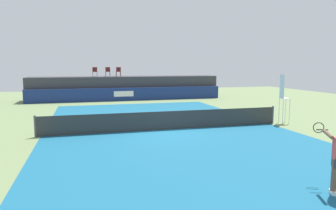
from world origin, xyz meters
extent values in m
plane|color=#6B7F51|center=(0.00, 3.00, 0.00)|extent=(48.00, 48.00, 0.00)
cube|color=#16597A|center=(0.00, 0.00, 0.00)|extent=(12.00, 22.00, 0.00)
cube|color=navy|center=(0.00, 13.50, 0.60)|extent=(18.00, 0.20, 1.20)
cube|color=white|center=(-0.45, 13.39, 0.66)|extent=(1.80, 0.02, 0.50)
cube|color=#38383D|center=(0.00, 15.30, 1.10)|extent=(18.00, 2.80, 2.20)
cylinder|color=#561919|center=(-2.69, 15.73, 2.42)|extent=(0.04, 0.04, 0.44)
cylinder|color=#561919|center=(-3.09, 15.75, 2.42)|extent=(0.04, 0.04, 0.44)
cylinder|color=#561919|center=(-2.71, 15.33, 2.42)|extent=(0.04, 0.04, 0.44)
cylinder|color=#561919|center=(-3.11, 15.35, 2.42)|extent=(0.04, 0.04, 0.44)
cube|color=#561919|center=(-2.90, 15.54, 2.66)|extent=(0.46, 0.46, 0.03)
cube|color=#561919|center=(-2.91, 15.33, 2.88)|extent=(0.44, 0.04, 0.42)
cylinder|color=#561919|center=(-1.48, 15.67, 2.42)|extent=(0.04, 0.04, 0.44)
cylinder|color=#561919|center=(-1.88, 15.69, 2.42)|extent=(0.04, 0.04, 0.44)
cylinder|color=#561919|center=(-1.49, 15.27, 2.42)|extent=(0.04, 0.04, 0.44)
cylinder|color=#561919|center=(-1.90, 15.28, 2.42)|extent=(0.04, 0.04, 0.44)
cube|color=#561919|center=(-1.69, 15.48, 2.66)|extent=(0.46, 0.46, 0.03)
cube|color=#561919|center=(-1.70, 15.27, 2.88)|extent=(0.44, 0.04, 0.42)
cylinder|color=#561919|center=(-0.48, 15.57, 2.42)|extent=(0.04, 0.04, 0.44)
cylinder|color=#561919|center=(-0.89, 15.57, 2.42)|extent=(0.04, 0.04, 0.44)
cylinder|color=#561919|center=(-0.49, 15.16, 2.42)|extent=(0.04, 0.04, 0.44)
cylinder|color=#561919|center=(-0.89, 15.17, 2.42)|extent=(0.04, 0.04, 0.44)
cube|color=#561919|center=(-0.69, 15.37, 2.66)|extent=(0.45, 0.45, 0.03)
cube|color=#561919|center=(-0.69, 15.16, 2.88)|extent=(0.44, 0.03, 0.42)
cylinder|color=white|center=(7.12, -0.22, 0.70)|extent=(0.04, 0.04, 1.40)
cylinder|color=white|center=(7.15, 0.19, 0.70)|extent=(0.04, 0.04, 1.40)
cylinder|color=white|center=(6.72, -0.19, 0.70)|extent=(0.04, 0.04, 1.40)
cylinder|color=white|center=(6.75, 0.22, 0.70)|extent=(0.04, 0.04, 1.40)
cube|color=white|center=(6.94, 0.00, 1.41)|extent=(0.47, 0.47, 0.03)
cube|color=white|center=(6.73, 0.02, 2.09)|extent=(0.06, 0.44, 1.33)
cube|color=#2D2D2D|center=(0.00, 0.00, 0.47)|extent=(12.40, 0.02, 0.95)
cylinder|color=#4C4C51|center=(-6.20, 0.00, 0.50)|extent=(0.10, 0.10, 1.00)
cylinder|color=#4C4C51|center=(6.20, 0.00, 0.50)|extent=(0.10, 0.10, 1.00)
cube|color=white|center=(2.02, -8.81, 0.05)|extent=(0.21, 0.29, 0.10)
cylinder|color=brown|center=(2.02, -8.81, 0.51)|extent=(0.14, 0.14, 0.82)
cylinder|color=brown|center=(2.02, -8.51, 1.50)|extent=(0.33, 0.59, 0.14)
cylinder|color=black|center=(2.19, -8.13, 1.53)|extent=(0.29, 0.15, 0.03)
torus|color=black|center=(2.31, -7.86, 1.53)|extent=(0.29, 0.14, 0.30)
sphere|color=#D8EA33|center=(-5.48, 2.66, 0.04)|extent=(0.07, 0.07, 0.07)
camera|label=1|loc=(-4.02, -14.92, 3.26)|focal=32.98mm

